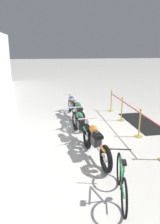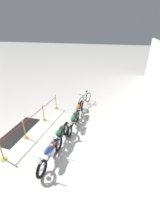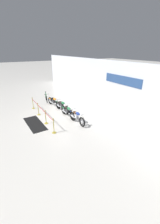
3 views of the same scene
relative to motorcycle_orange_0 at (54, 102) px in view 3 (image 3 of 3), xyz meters
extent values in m
plane|color=silver|center=(2.11, -0.46, -0.46)|extent=(120.00, 120.00, 0.00)
cube|color=silver|center=(2.11, 4.67, 1.64)|extent=(28.00, 0.25, 4.20)
cube|color=navy|center=(4.01, 4.52, 2.28)|extent=(3.93, 0.04, 0.70)
torus|color=black|center=(0.82, 0.08, -0.10)|extent=(0.73, 0.19, 0.72)
torus|color=black|center=(-0.84, -0.08, -0.10)|extent=(0.73, 0.19, 0.72)
cylinder|color=silver|center=(0.82, 0.08, -0.10)|extent=(0.17, 0.10, 0.17)
cylinder|color=silver|center=(-0.84, -0.08, -0.10)|extent=(0.17, 0.10, 0.17)
cylinder|color=silver|center=(0.91, 0.09, 0.18)|extent=(0.31, 0.08, 0.59)
cube|color=#2D2D30|center=(-0.06, 0.00, 0.06)|extent=(0.38, 0.25, 0.26)
cylinder|color=#2D2D30|center=(-0.02, 0.00, 0.26)|extent=(0.19, 0.13, 0.24)
cylinder|color=#2D2D30|center=(-0.10, -0.01, 0.26)|extent=(0.19, 0.13, 0.24)
cylinder|color=silver|center=(-0.34, -0.17, -0.08)|extent=(0.70, 0.14, 0.07)
cube|color=#ADAFB5|center=(-0.01, 0.00, -0.08)|extent=(1.34, 0.19, 0.06)
ellipsoid|color=orange|center=(0.17, 0.02, 0.32)|extent=(0.48, 0.26, 0.22)
cube|color=black|center=(-0.19, -0.02, 0.28)|extent=(0.42, 0.24, 0.09)
cube|color=orange|center=(-0.79, -0.07, 0.15)|extent=(0.33, 0.19, 0.08)
cylinder|color=silver|center=(0.80, 0.08, 0.45)|extent=(0.09, 0.62, 0.04)
sphere|color=silver|center=(0.88, 0.09, 0.31)|extent=(0.14, 0.14, 0.14)
torus|color=black|center=(2.23, 0.28, -0.10)|extent=(0.73, 0.17, 0.72)
torus|color=black|center=(0.58, 0.13, -0.10)|extent=(0.73, 0.17, 0.72)
cylinder|color=silver|center=(2.23, 0.28, -0.10)|extent=(0.18, 0.10, 0.17)
cylinder|color=silver|center=(0.58, 0.13, -0.10)|extent=(0.18, 0.10, 0.17)
cylinder|color=silver|center=(2.32, 0.29, 0.19)|extent=(0.31, 0.08, 0.59)
cube|color=#2D2D30|center=(1.35, 0.20, 0.06)|extent=(0.38, 0.25, 0.26)
cylinder|color=#2D2D30|center=(1.39, 0.20, 0.26)|extent=(0.19, 0.13, 0.24)
cylinder|color=#2D2D30|center=(1.31, 0.20, 0.26)|extent=(0.19, 0.13, 0.24)
cylinder|color=silver|center=(1.07, 0.04, -0.08)|extent=(0.70, 0.13, 0.07)
cube|color=black|center=(1.40, 0.21, -0.08)|extent=(1.33, 0.18, 0.06)
ellipsoid|color=#1E6B38|center=(1.58, 0.22, 0.32)|extent=(0.48, 0.26, 0.22)
cube|color=black|center=(1.22, 0.19, 0.28)|extent=(0.42, 0.23, 0.09)
cube|color=#1E6B38|center=(0.63, 0.14, 0.16)|extent=(0.33, 0.19, 0.08)
cylinder|color=silver|center=(2.21, 0.28, 0.45)|extent=(0.09, 0.62, 0.04)
sphere|color=silver|center=(2.29, 0.28, 0.31)|extent=(0.14, 0.14, 0.14)
torus|color=black|center=(3.58, 0.07, -0.09)|extent=(0.74, 0.15, 0.74)
torus|color=black|center=(2.11, 0.02, -0.09)|extent=(0.74, 0.15, 0.74)
cylinder|color=silver|center=(3.58, 0.07, -0.09)|extent=(0.17, 0.09, 0.17)
cylinder|color=silver|center=(2.11, 0.02, -0.09)|extent=(0.17, 0.09, 0.17)
cylinder|color=silver|center=(3.67, 0.07, 0.19)|extent=(0.31, 0.07, 0.59)
cube|color=#2D2D30|center=(2.80, 0.04, 0.07)|extent=(0.37, 0.23, 0.26)
cylinder|color=#2D2D30|center=(2.84, 0.04, 0.27)|extent=(0.18, 0.12, 0.24)
cylinder|color=#2D2D30|center=(2.76, 0.04, 0.27)|extent=(0.18, 0.12, 0.24)
cylinder|color=silver|center=(2.50, -0.11, -0.07)|extent=(0.70, 0.09, 0.07)
cube|color=#ADAFB5|center=(2.85, 0.04, -0.07)|extent=(1.18, 0.10, 0.06)
ellipsoid|color=#1E6B38|center=(3.03, 0.05, 0.33)|extent=(0.47, 0.23, 0.22)
cube|color=black|center=(2.67, 0.04, 0.29)|extent=(0.41, 0.21, 0.09)
cube|color=#1E6B38|center=(2.16, 0.02, 0.17)|extent=(0.33, 0.17, 0.08)
cylinder|color=silver|center=(3.56, 0.07, 0.46)|extent=(0.06, 0.62, 0.04)
sphere|color=silver|center=(3.64, 0.07, 0.32)|extent=(0.14, 0.14, 0.14)
torus|color=black|center=(4.80, 0.18, -0.10)|extent=(0.72, 0.12, 0.72)
torus|color=black|center=(3.31, 0.16, -0.10)|extent=(0.72, 0.12, 0.72)
cylinder|color=silver|center=(4.80, 0.18, -0.10)|extent=(0.17, 0.08, 0.17)
cylinder|color=silver|center=(3.31, 0.16, -0.10)|extent=(0.17, 0.08, 0.17)
cylinder|color=silver|center=(4.89, 0.18, 0.18)|extent=(0.30, 0.06, 0.59)
cube|color=silver|center=(4.00, 0.17, 0.06)|extent=(0.36, 0.23, 0.26)
cylinder|color=silver|center=(4.04, 0.17, 0.26)|extent=(0.18, 0.11, 0.24)
cylinder|color=silver|center=(3.96, 0.17, 0.26)|extent=(0.18, 0.11, 0.24)
cylinder|color=silver|center=(3.71, 0.03, -0.08)|extent=(0.70, 0.08, 0.07)
cube|color=#47474C|center=(4.05, 0.17, -0.08)|extent=(1.19, 0.08, 0.06)
ellipsoid|color=navy|center=(4.23, 0.18, 0.32)|extent=(0.46, 0.23, 0.22)
cube|color=#4C2D19|center=(3.87, 0.17, 0.28)|extent=(0.40, 0.21, 0.09)
cube|color=navy|center=(3.36, 0.16, 0.16)|extent=(0.32, 0.16, 0.08)
cylinder|color=silver|center=(4.78, 0.18, 0.45)|extent=(0.04, 0.62, 0.04)
sphere|color=silver|center=(4.86, 0.18, 0.31)|extent=(0.14, 0.14, 0.14)
torus|color=black|center=(-1.36, -0.24, -0.09)|extent=(0.73, 0.21, 0.74)
torus|color=black|center=(-2.35, -0.01, -0.09)|extent=(0.73, 0.21, 0.74)
cylinder|color=#238442|center=(-1.80, -0.14, 0.13)|extent=(0.59, 0.18, 0.43)
cylinder|color=#238442|center=(-1.85, -0.13, 0.33)|extent=(0.54, 0.16, 0.04)
cylinder|color=#238442|center=(-2.05, -0.08, 0.21)|extent=(0.15, 0.07, 0.55)
cube|color=black|center=(-2.09, -0.07, 0.49)|extent=(0.19, 0.12, 0.05)
cylinder|color=#238442|center=(-2.15, -0.06, -0.09)|extent=(0.45, 0.13, 0.03)
cylinder|color=black|center=(-1.42, -0.23, 0.43)|extent=(0.14, 0.47, 0.03)
cylinder|color=black|center=(-1.93, -0.11, -0.17)|extent=(0.13, 0.08, 0.12)
cylinder|color=gold|center=(-0.51, -1.86, -0.45)|extent=(0.28, 0.28, 0.03)
cylinder|color=gold|center=(-0.51, -1.86, 0.04)|extent=(0.05, 0.05, 0.95)
sphere|color=gold|center=(-0.51, -1.86, 0.56)|extent=(0.08, 0.08, 0.08)
cylinder|color=maroon|center=(0.34, -1.86, 0.42)|extent=(1.64, 0.04, 0.04)
cylinder|color=maroon|center=(2.12, -1.86, 0.42)|extent=(1.78, 0.04, 0.04)
cylinder|color=maroon|center=(3.82, -1.86, 0.42)|extent=(1.50, 0.04, 0.04)
cylinder|color=gold|center=(1.19, -1.86, -0.45)|extent=(0.28, 0.28, 0.03)
cylinder|color=gold|center=(1.19, -1.86, 0.04)|extent=(0.05, 0.05, 0.95)
sphere|color=gold|center=(1.19, -1.86, 0.56)|extent=(0.08, 0.08, 0.08)
cylinder|color=gold|center=(3.04, -1.86, -0.45)|extent=(0.28, 0.28, 0.03)
cylinder|color=gold|center=(3.04, -1.86, 0.04)|extent=(0.05, 0.05, 0.95)
sphere|color=gold|center=(3.04, -1.86, 0.56)|extent=(0.08, 0.08, 0.08)
cylinder|color=gold|center=(4.60, -1.86, -0.45)|extent=(0.28, 0.28, 0.03)
cylinder|color=gold|center=(4.60, -1.86, 0.04)|extent=(0.05, 0.05, 0.95)
sphere|color=gold|center=(4.60, -1.86, 0.56)|extent=(0.08, 0.08, 0.08)
cube|color=black|center=(2.64, -2.60, -0.46)|extent=(2.87, 1.12, 0.01)
camera|label=1|loc=(-5.62, 1.34, 2.58)|focal=35.00mm
camera|label=2|loc=(8.05, 2.78, 4.47)|focal=24.00mm
camera|label=3|loc=(12.82, -4.78, 4.65)|focal=24.00mm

